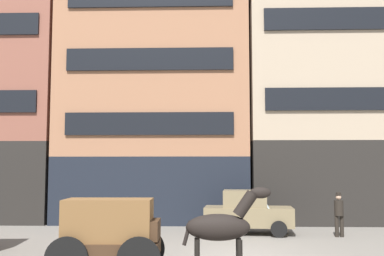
% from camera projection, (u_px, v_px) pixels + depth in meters
% --- Properties ---
extents(ground_plane, '(120.00, 120.00, 0.00)m').
position_uv_depth(ground_plane, '(241.00, 256.00, 14.40)').
color(ground_plane, slate).
extents(building_far_left, '(7.09, 6.48, 16.29)m').
position_uv_depth(building_far_left, '(9.00, 71.00, 25.55)').
color(building_far_left, black).
rests_on(building_far_left, ground_plane).
extents(building_center_left, '(10.28, 6.48, 13.38)m').
position_uv_depth(building_center_left, '(156.00, 96.00, 25.16)').
color(building_center_left, black).
rests_on(building_center_left, ground_plane).
extents(building_center_right, '(7.86, 6.48, 12.52)m').
position_uv_depth(building_center_right, '(314.00, 103.00, 24.85)').
color(building_center_right, black).
rests_on(building_center_right, ground_plane).
extents(cargo_wagon, '(2.93, 1.57, 1.98)m').
position_uv_depth(cargo_wagon, '(110.00, 231.00, 11.98)').
color(cargo_wagon, '#3D2819').
rests_on(cargo_wagon, ground_plane).
extents(draft_horse, '(2.35, 0.64, 2.30)m').
position_uv_depth(draft_horse, '(222.00, 226.00, 11.90)').
color(draft_horse, black).
rests_on(draft_horse, ground_plane).
extents(sedan_light, '(3.81, 2.09, 1.83)m').
position_uv_depth(sedan_light, '(248.00, 212.00, 19.22)').
color(sedan_light, '#7A6B4C').
rests_on(sedan_light, ground_plane).
extents(pedestrian_officer, '(0.49, 0.49, 1.79)m').
position_uv_depth(pedestrian_officer, '(339.00, 212.00, 18.40)').
color(pedestrian_officer, black).
rests_on(pedestrian_officer, ground_plane).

